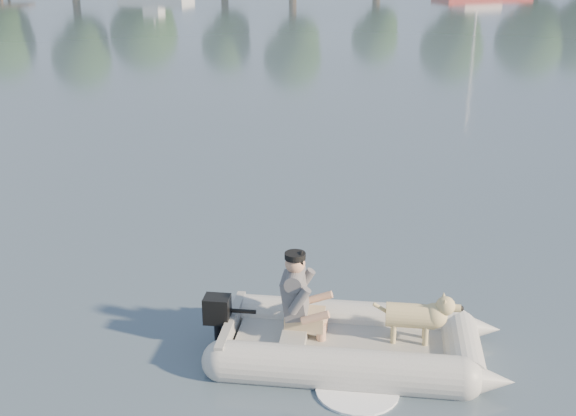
{
  "coord_description": "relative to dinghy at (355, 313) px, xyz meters",
  "views": [
    {
      "loc": [
        -0.32,
        -6.71,
        4.08
      ],
      "look_at": [
        0.16,
        2.07,
        0.75
      ],
      "focal_mm": 45.0,
      "sensor_mm": 36.0,
      "label": 1
    }
  ],
  "objects": [
    {
      "name": "dog",
      "position": [
        0.55,
        -0.06,
        -0.06
      ],
      "size": [
        0.84,
        0.43,
        0.53
      ],
      "primitive_type": null,
      "rotation": [
        0.0,
        0.0,
        -0.18
      ],
      "color": "tan",
      "rests_on": "dinghy"
    },
    {
      "name": "dinghy",
      "position": [
        0.0,
        0.0,
        0.0
      ],
      "size": [
        4.58,
        3.63,
        1.2
      ],
      "primitive_type": null,
      "rotation": [
        0.0,
        0.0,
        -0.18
      ],
      "color": "#A8A8A3",
      "rests_on": "water"
    },
    {
      "name": "water",
      "position": [
        -0.71,
        0.31,
        -0.5
      ],
      "size": [
        160.0,
        160.0,
        0.0
      ],
      "primitive_type": "plane",
      "color": "slate",
      "rests_on": "ground"
    },
    {
      "name": "man",
      "position": [
        -0.58,
        0.15,
        0.17
      ],
      "size": [
        0.71,
        0.64,
        0.92
      ],
      "primitive_type": null,
      "rotation": [
        0.0,
        0.0,
        -0.18
      ],
      "color": "#59585D",
      "rests_on": "dinghy"
    },
    {
      "name": "outboard_motor",
      "position": [
        -1.4,
        0.26,
        -0.23
      ],
      "size": [
        0.4,
        0.31,
        0.68
      ],
      "primitive_type": null,
      "rotation": [
        0.0,
        0.0,
        -0.18
      ],
      "color": "black",
      "rests_on": "dinghy"
    }
  ]
}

